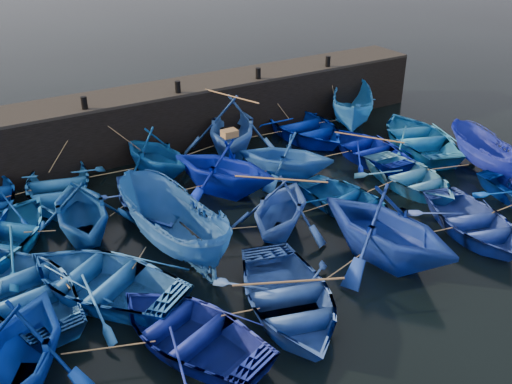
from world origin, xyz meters
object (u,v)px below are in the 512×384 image
boat_13 (28,289)px  wooden_crate (230,133)px  boat_20 (16,350)px  boat_8 (150,201)px

boat_13 → wooden_crate: (8.06, 3.04, 1.88)m
boat_20 → wooden_crate: 10.82m
boat_8 → boat_13: (-4.80, -3.12, 0.04)m
boat_8 → wooden_crate: bearing=3.1°
boat_13 → wooden_crate: size_ratio=8.75×
boat_8 → boat_13: boat_13 is taller
boat_13 → boat_20: (-0.78, -3.06, 0.61)m
boat_8 → wooden_crate: (3.25, -0.07, 1.92)m
wooden_crate → boat_20: bearing=-145.4°
boat_13 → boat_20: size_ratio=1.15×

